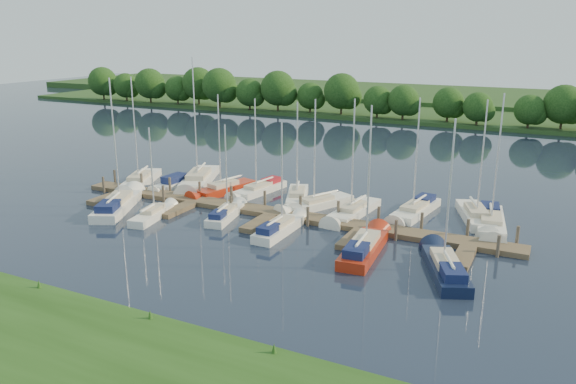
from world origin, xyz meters
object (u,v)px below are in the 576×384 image
at_px(dock, 272,215).
at_px(sailboat_n_0, 140,182).
at_px(motorboat, 173,185).
at_px(sailboat_n_5, 297,198).
at_px(sailboat_s_2, 226,215).

relative_size(dock, sailboat_n_0, 3.55).
distance_m(sailboat_n_0, motorboat, 3.83).
bearing_deg(sailboat_n_5, motorboat, -16.06).
relative_size(motorboat, sailboat_s_2, 0.67).
height_order(sailboat_n_0, sailboat_n_5, sailboat_n_0).
bearing_deg(sailboat_s_2, dock, 17.84).
relative_size(motorboat, sailboat_n_5, 0.57).
xyz_separation_m(motorboat, sailboat_n_5, (13.02, 1.39, -0.06)).
relative_size(sailboat_n_0, sailboat_s_2, 1.38).
relative_size(dock, sailboat_s_2, 4.91).
height_order(dock, sailboat_n_5, sailboat_n_5).
relative_size(sailboat_n_0, motorboat, 2.06).
bearing_deg(dock, sailboat_n_5, 90.94).
height_order(motorboat, sailboat_s_2, sailboat_s_2).
bearing_deg(sailboat_s_2, motorboat, 139.09).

